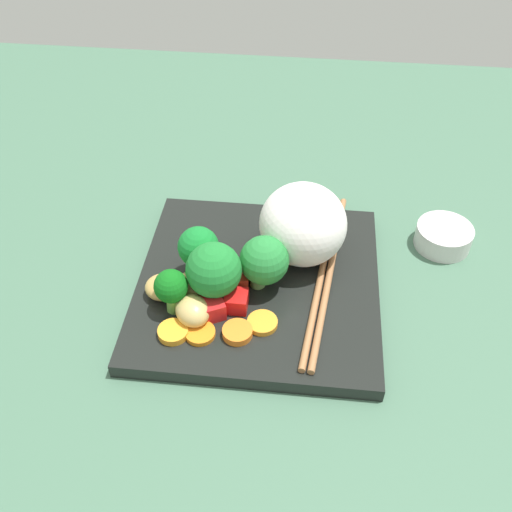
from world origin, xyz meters
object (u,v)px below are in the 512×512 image
object	(u,v)px
square_plate	(258,285)
broccoli_floret_3	(264,261)
carrot_slice_2	(262,323)
sauce_cup	(443,237)
rice_mound	(303,224)
chopstick_pair	(326,274)

from	to	relation	value
square_plate	broccoli_floret_3	xyz separation A→B (cm)	(-0.64, 0.69, 4.14)
broccoli_floret_3	carrot_slice_2	bearing A→B (deg)	94.23
carrot_slice_2	sauce_cup	size ratio (longest dim) A/B	0.47
rice_mound	sauce_cup	size ratio (longest dim) A/B	1.50
chopstick_pair	square_plate	bearing A→B (deg)	106.90
broccoli_floret_3	sauce_cup	xyz separation A→B (cm)	(-19.09, -9.88, -3.67)
rice_mound	sauce_cup	bearing A→B (deg)	-162.59
carrot_slice_2	broccoli_floret_3	bearing A→B (deg)	-85.77
rice_mound	broccoli_floret_3	size ratio (longest dim) A/B	1.57
rice_mound	carrot_slice_2	xyz separation A→B (cm)	(3.08, 10.22, -3.87)
broccoli_floret_3	carrot_slice_2	xyz separation A→B (cm)	(-0.39, 5.24, -3.06)
rice_mound	sauce_cup	distance (cm)	16.98
square_plate	chopstick_pair	xyz separation A→B (cm)	(-6.79, -1.26, 1.12)
square_plate	rice_mound	size ratio (longest dim) A/B	2.63
rice_mound	chopstick_pair	bearing A→B (deg)	131.57
broccoli_floret_3	sauce_cup	bearing A→B (deg)	-152.63
carrot_slice_2	chopstick_pair	distance (cm)	9.21
sauce_cup	rice_mound	bearing A→B (deg)	17.41
broccoli_floret_3	carrot_slice_2	world-z (taller)	broccoli_floret_3
square_plate	carrot_slice_2	size ratio (longest dim) A/B	8.43
broccoli_floret_3	carrot_slice_2	distance (cm)	6.08
carrot_slice_2	sauce_cup	xyz separation A→B (cm)	(-18.70, -15.12, -0.61)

